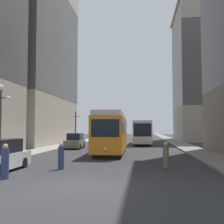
{
  "coord_description": "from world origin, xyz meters",
  "views": [
    {
      "loc": [
        2.63,
        -11.13,
        2.45
      ],
      "look_at": [
        -0.13,
        13.34,
        3.91
      ],
      "focal_mm": 43.49,
      "sensor_mm": 36.0,
      "label": 1
    }
  ],
  "objects_px": {
    "parked_car_left_near": "(75,141)",
    "lamp_post_left_far": "(76,121)",
    "streetcar": "(112,131)",
    "lamp_post_left_near": "(0,111)",
    "pedestrian_crossing_near": "(166,156)",
    "pedestrian_on_sidewalk": "(61,157)",
    "pedestrian_crossing_far": "(5,162)",
    "transit_bus": "(143,131)"
  },
  "relations": [
    {
      "from": "transit_bus",
      "to": "pedestrian_crossing_near",
      "type": "height_order",
      "value": "transit_bus"
    },
    {
      "from": "streetcar",
      "to": "lamp_post_left_near",
      "type": "bearing_deg",
      "value": -129.36
    },
    {
      "from": "pedestrian_crossing_far",
      "to": "lamp_post_left_far",
      "type": "bearing_deg",
      "value": 112.34
    },
    {
      "from": "parked_car_left_near",
      "to": "lamp_post_left_far",
      "type": "height_order",
      "value": "lamp_post_left_far"
    },
    {
      "from": "pedestrian_crossing_near",
      "to": "streetcar",
      "type": "bearing_deg",
      "value": -30.63
    },
    {
      "from": "pedestrian_on_sidewalk",
      "to": "streetcar",
      "type": "bearing_deg",
      "value": 161.1
    },
    {
      "from": "lamp_post_left_far",
      "to": "transit_bus",
      "type": "bearing_deg",
      "value": 7.87
    },
    {
      "from": "streetcar",
      "to": "lamp_post_left_near",
      "type": "relative_size",
      "value": 2.36
    },
    {
      "from": "transit_bus",
      "to": "parked_car_left_near",
      "type": "height_order",
      "value": "transit_bus"
    },
    {
      "from": "pedestrian_crossing_near",
      "to": "pedestrian_crossing_far",
      "type": "distance_m",
      "value": 9.26
    },
    {
      "from": "streetcar",
      "to": "lamp_post_left_far",
      "type": "xyz_separation_m",
      "value": [
        -6.94,
        12.77,
        1.36
      ]
    },
    {
      "from": "streetcar",
      "to": "transit_bus",
      "type": "bearing_deg",
      "value": 76.09
    },
    {
      "from": "streetcar",
      "to": "pedestrian_on_sidewalk",
      "type": "height_order",
      "value": "streetcar"
    },
    {
      "from": "parked_car_left_near",
      "to": "pedestrian_crossing_far",
      "type": "relative_size",
      "value": 2.77
    },
    {
      "from": "pedestrian_crossing_far",
      "to": "pedestrian_on_sidewalk",
      "type": "height_order",
      "value": "pedestrian_crossing_far"
    },
    {
      "from": "lamp_post_left_far",
      "to": "pedestrian_on_sidewalk",
      "type": "bearing_deg",
      "value": -77.86
    },
    {
      "from": "lamp_post_left_near",
      "to": "lamp_post_left_far",
      "type": "height_order",
      "value": "lamp_post_left_near"
    },
    {
      "from": "streetcar",
      "to": "pedestrian_crossing_far",
      "type": "xyz_separation_m",
      "value": [
        -3.55,
        -14.55,
        -1.31
      ]
    },
    {
      "from": "pedestrian_crossing_far",
      "to": "pedestrian_crossing_near",
      "type": "bearing_deg",
      "value": 45.06
    },
    {
      "from": "lamp_post_left_far",
      "to": "pedestrian_crossing_near",
      "type": "bearing_deg",
      "value": -63.3
    },
    {
      "from": "lamp_post_left_far",
      "to": "parked_car_left_near",
      "type": "bearing_deg",
      "value": -76.28
    },
    {
      "from": "transit_bus",
      "to": "pedestrian_on_sidewalk",
      "type": "bearing_deg",
      "value": -100.36
    },
    {
      "from": "lamp_post_left_near",
      "to": "lamp_post_left_far",
      "type": "xyz_separation_m",
      "value": [
        -0.0,
        21.73,
        -0.23
      ]
    },
    {
      "from": "pedestrian_crossing_far",
      "to": "lamp_post_left_near",
      "type": "distance_m",
      "value": 7.15
    },
    {
      "from": "parked_car_left_near",
      "to": "pedestrian_crossing_near",
      "type": "xyz_separation_m",
      "value": [
        9.53,
        -14.94,
        -0.1
      ]
    },
    {
      "from": "streetcar",
      "to": "parked_car_left_near",
      "type": "xyz_separation_m",
      "value": [
        -5.04,
        4.99,
        -1.26
      ]
    },
    {
      "from": "pedestrian_crossing_near",
      "to": "lamp_post_left_near",
      "type": "height_order",
      "value": "lamp_post_left_near"
    },
    {
      "from": "lamp_post_left_near",
      "to": "lamp_post_left_far",
      "type": "bearing_deg",
      "value": 90.0
    },
    {
      "from": "transit_bus",
      "to": "pedestrian_crossing_far",
      "type": "height_order",
      "value": "transit_bus"
    },
    {
      "from": "pedestrian_crossing_near",
      "to": "lamp_post_left_far",
      "type": "xyz_separation_m",
      "value": [
        -11.43,
        22.72,
        2.72
      ]
    },
    {
      "from": "lamp_post_left_near",
      "to": "pedestrian_crossing_far",
      "type": "bearing_deg",
      "value": -58.79
    },
    {
      "from": "lamp_post_left_far",
      "to": "lamp_post_left_near",
      "type": "bearing_deg",
      "value": -90.0
    },
    {
      "from": "streetcar",
      "to": "lamp_post_left_far",
      "type": "height_order",
      "value": "lamp_post_left_far"
    },
    {
      "from": "lamp_post_left_near",
      "to": "pedestrian_crossing_near",
      "type": "bearing_deg",
      "value": -4.95
    },
    {
      "from": "parked_car_left_near",
      "to": "transit_bus",
      "type": "bearing_deg",
      "value": 45.33
    },
    {
      "from": "parked_car_left_near",
      "to": "lamp_post_left_near",
      "type": "relative_size",
      "value": 0.87
    },
    {
      "from": "pedestrian_crossing_near",
      "to": "lamp_post_left_far",
      "type": "bearing_deg",
      "value": -28.21
    },
    {
      "from": "parked_car_left_near",
      "to": "pedestrian_crossing_far",
      "type": "bearing_deg",
      "value": -88.72
    },
    {
      "from": "pedestrian_crossing_far",
      "to": "pedestrian_on_sidewalk",
      "type": "relative_size",
      "value": 1.06
    },
    {
      "from": "parked_car_left_near",
      "to": "pedestrian_crossing_near",
      "type": "height_order",
      "value": "parked_car_left_near"
    },
    {
      "from": "streetcar",
      "to": "pedestrian_on_sidewalk",
      "type": "xyz_separation_m",
      "value": [
        -1.76,
        -11.3,
        -1.36
      ]
    },
    {
      "from": "parked_car_left_near",
      "to": "pedestrian_crossing_near",
      "type": "distance_m",
      "value": 17.72
    }
  ]
}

